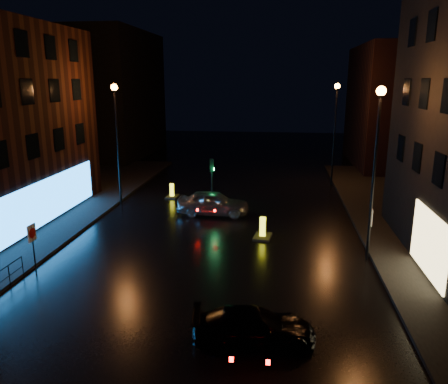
# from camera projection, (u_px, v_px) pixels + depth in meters

# --- Properties ---
(ground) EXTENTS (120.00, 120.00, 0.00)m
(ground) POSITION_uv_depth(u_px,v_px,m) (188.00, 310.00, 16.87)
(ground) COLOR black
(ground) RESTS_ON ground
(building_far_left) EXTENTS (8.00, 16.00, 14.00)m
(building_far_left) POSITION_uv_depth(u_px,v_px,m) (113.00, 94.00, 50.70)
(building_far_left) COLOR black
(building_far_left) RESTS_ON ground
(building_far_right) EXTENTS (8.00, 14.00, 12.00)m
(building_far_right) POSITION_uv_depth(u_px,v_px,m) (396.00, 107.00, 44.29)
(building_far_right) COLOR black
(building_far_right) RESTS_ON ground
(street_lamp_lfar) EXTENTS (0.44, 0.44, 8.37)m
(street_lamp_lfar) POSITION_uv_depth(u_px,v_px,m) (117.00, 126.00, 29.88)
(street_lamp_lfar) COLOR black
(street_lamp_lfar) RESTS_ON ground
(street_lamp_rnear) EXTENTS (0.44, 0.44, 8.37)m
(street_lamp_rnear) POSITION_uv_depth(u_px,v_px,m) (376.00, 148.00, 20.30)
(street_lamp_rnear) COLOR black
(street_lamp_rnear) RESTS_ON ground
(street_lamp_rfar) EXTENTS (0.44, 0.44, 8.37)m
(street_lamp_rfar) POSITION_uv_depth(u_px,v_px,m) (335.00, 119.00, 35.67)
(street_lamp_rfar) COLOR black
(street_lamp_rfar) RESTS_ON ground
(traffic_signal) EXTENTS (1.40, 2.40, 3.45)m
(traffic_signal) POSITION_uv_depth(u_px,v_px,m) (212.00, 200.00, 30.34)
(traffic_signal) COLOR black
(traffic_signal) RESTS_ON ground
(silver_hatchback) EXTENTS (4.69, 1.93, 1.59)m
(silver_hatchback) POSITION_uv_depth(u_px,v_px,m) (213.00, 203.00, 28.64)
(silver_hatchback) COLOR #B6BABF
(silver_hatchback) RESTS_ON ground
(dark_sedan) EXTENTS (4.31, 2.21, 1.20)m
(dark_sedan) POSITION_uv_depth(u_px,v_px,m) (254.00, 327.00, 14.63)
(dark_sedan) COLOR black
(dark_sedan) RESTS_ON ground
(bollard_near) EXTENTS (1.09, 1.48, 1.21)m
(bollard_near) POSITION_uv_depth(u_px,v_px,m) (263.00, 233.00, 24.54)
(bollard_near) COLOR black
(bollard_near) RESTS_ON ground
(bollard_far) EXTENTS (0.86, 1.25, 1.06)m
(bollard_far) POSITION_uv_depth(u_px,v_px,m) (172.00, 194.00, 33.00)
(bollard_far) COLOR black
(bollard_far) RESTS_ON ground
(road_sign_left) EXTENTS (0.09, 0.57, 2.37)m
(road_sign_left) POSITION_uv_depth(u_px,v_px,m) (32.00, 237.00, 19.59)
(road_sign_left) COLOR black
(road_sign_left) RESTS_ON ground
(road_sign_right) EXTENTS (0.10, 0.62, 2.56)m
(road_sign_right) POSITION_uv_depth(u_px,v_px,m) (371.00, 221.00, 21.44)
(road_sign_right) COLOR black
(road_sign_right) RESTS_ON ground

